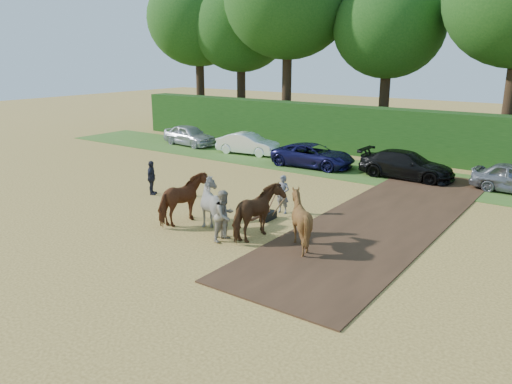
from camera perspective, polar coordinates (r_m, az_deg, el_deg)
The scene contains 9 objects.
ground at distance 14.96m, azimuth -0.92°, elevation -8.99°, with size 120.00×120.00×0.00m, color gold.
earth_strip at distance 20.08m, azimuth 14.63°, elevation -2.92°, with size 4.50×17.00×0.05m, color #472D1C.
grass_verge at distance 26.93m, azimuth 17.14°, elevation 1.54°, with size 50.00×5.00×0.03m, color #38601E.
hedgerow at distance 30.88m, azimuth 20.11°, elevation 5.83°, with size 46.00×1.60×3.00m, color #14380F.
spectator_near at distance 17.02m, azimuth -3.64°, elevation -2.70°, with size 0.87×0.68×1.79m, color #B1A78B.
spectator_far at distance 23.08m, azimuth -11.85°, elevation 1.60°, with size 0.91×0.38×1.56m, color #23242E.
plough_team at distance 17.59m, azimuth -1.87°, elevation -1.96°, with size 6.06×4.52×1.86m.
parked_cars at distance 25.74m, azimuth 25.06°, elevation 1.68°, with size 41.18×3.32×1.44m.
treeline at distance 34.16m, azimuth 20.04°, elevation 19.30°, with size 48.70×10.60×14.21m.
Camera 1 is at (8.13, -10.91, 6.22)m, focal length 35.00 mm.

